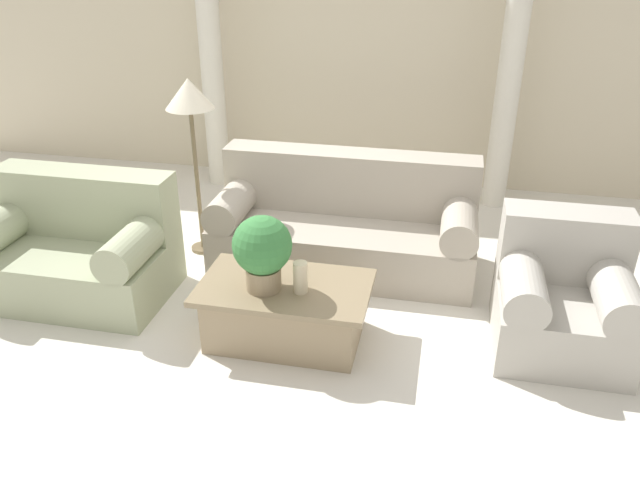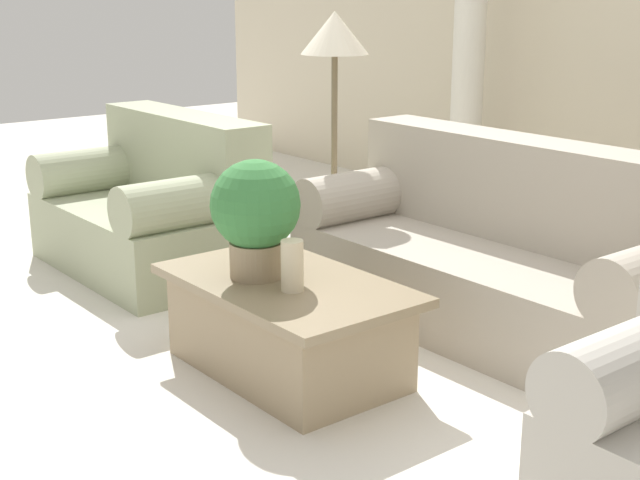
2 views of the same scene
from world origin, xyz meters
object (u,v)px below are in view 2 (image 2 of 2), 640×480
at_px(sofa_long, 502,256).
at_px(floor_lamp, 335,46).
at_px(coffee_table, 287,325).
at_px(potted_plant, 255,212).
at_px(loveseat, 155,207).

bearing_deg(sofa_long, floor_lamp, -178.82).
relative_size(coffee_table, floor_lamp, 0.76).
xyz_separation_m(coffee_table, potted_plant, (-0.12, -0.07, 0.49)).
distance_m(coffee_table, potted_plant, 0.51).
height_order(coffee_table, floor_lamp, floor_lamp).
bearing_deg(coffee_table, floor_lamp, 133.00).
distance_m(potted_plant, floor_lamp, 1.62).
distance_m(sofa_long, loveseat, 2.09).
height_order(coffee_table, potted_plant, potted_plant).
relative_size(sofa_long, coffee_table, 1.84).
xyz_separation_m(sofa_long, potted_plant, (-0.33, -1.22, 0.35)).
xyz_separation_m(loveseat, coffee_table, (1.70, -0.30, -0.15)).
height_order(loveseat, coffee_table, loveseat).
relative_size(loveseat, potted_plant, 2.76).
height_order(sofa_long, coffee_table, sofa_long).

